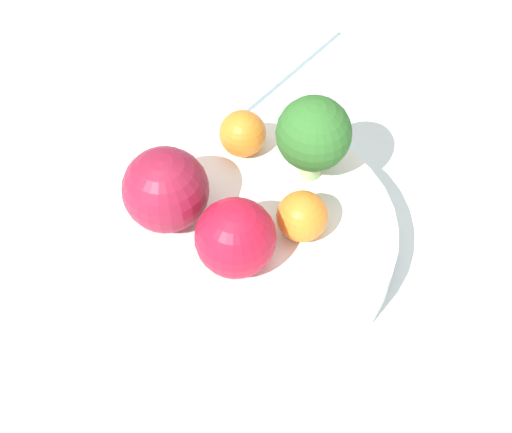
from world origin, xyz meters
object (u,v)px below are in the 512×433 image
at_px(bowl, 256,239).
at_px(orange_back, 243,134).
at_px(broccoli, 314,135).
at_px(apple_red, 236,238).
at_px(apple_green, 166,190).
at_px(orange_front, 302,216).
at_px(napkin, 235,38).

xyz_separation_m(bowl, orange_back, (-0.06, 0.04, 0.04)).
relative_size(broccoli, orange_back, 1.97).
bearing_deg(apple_red, apple_green, -170.61).
height_order(bowl, orange_back, orange_back).
height_order(bowl, apple_red, apple_red).
relative_size(broccoli, orange_front, 1.95).
bearing_deg(apple_red, broccoli, 102.96).
distance_m(orange_front, napkin, 0.27).
xyz_separation_m(broccoli, orange_front, (0.03, -0.04, -0.02)).
bearing_deg(napkin, orange_front, -30.84).
height_order(bowl, napkin, bowl).
distance_m(apple_red, orange_back, 0.10).
distance_m(bowl, apple_red, 0.06).
bearing_deg(orange_back, apple_red, -44.36).
bearing_deg(orange_front, apple_green, -140.75).
relative_size(bowl, napkin, 1.25).
bearing_deg(broccoli, bowl, -82.66).
height_order(broccoli, napkin, broccoli).
distance_m(broccoli, orange_front, 0.06).
height_order(bowl, apple_green, apple_green).
xyz_separation_m(apple_red, orange_front, (0.01, 0.05, -0.01)).
bearing_deg(orange_back, napkin, 140.77).
height_order(orange_front, orange_back, same).
bearing_deg(broccoli, orange_front, -51.76).
distance_m(broccoli, apple_green, 0.11).
bearing_deg(apple_green, apple_red, 9.39).
height_order(apple_red, napkin, apple_red).
bearing_deg(bowl, napkin, 142.17).
xyz_separation_m(broccoli, apple_green, (-0.04, -0.10, -0.01)).
distance_m(apple_green, orange_back, 0.08).
xyz_separation_m(broccoli, orange_back, (-0.05, -0.02, -0.02)).
bearing_deg(bowl, apple_green, -139.59).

